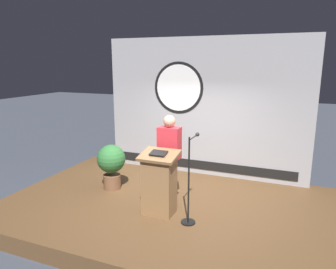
# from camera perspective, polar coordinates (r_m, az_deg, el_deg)

# --- Properties ---
(ground_plane) EXTENTS (40.00, 40.00, 0.00)m
(ground_plane) POSITION_cam_1_polar(r_m,az_deg,el_deg) (6.17, 1.15, -15.00)
(ground_plane) COLOR #383D47
(stage_platform) EXTENTS (6.40, 4.00, 0.30)m
(stage_platform) POSITION_cam_1_polar(r_m,az_deg,el_deg) (6.10, 1.16, -13.76)
(stage_platform) COLOR brown
(stage_platform) RESTS_ON ground
(banner_display) EXTENTS (4.72, 0.12, 3.15)m
(banner_display) POSITION_cam_1_polar(r_m,az_deg,el_deg) (7.29, 6.35, 4.81)
(banner_display) COLOR #9E9EA3
(banner_display) RESTS_ON stage_platform
(podium) EXTENTS (0.64, 0.50, 1.13)m
(podium) POSITION_cam_1_polar(r_m,az_deg,el_deg) (5.51, -1.59, -8.79)
(podium) COLOR olive
(podium) RESTS_ON stage_platform
(speaker_person) EXTENTS (0.40, 0.26, 1.67)m
(speaker_person) POSITION_cam_1_polar(r_m,az_deg,el_deg) (5.83, 0.24, -4.43)
(speaker_person) COLOR black
(speaker_person) RESTS_ON stage_platform
(microphone_stand) EXTENTS (0.24, 0.59, 1.46)m
(microphone_stand) POSITION_cam_1_polar(r_m,az_deg,el_deg) (5.25, 3.94, -10.35)
(microphone_stand) COLOR black
(microphone_stand) RESTS_ON stage_platform
(potted_plant) EXTENTS (0.59, 0.59, 0.94)m
(potted_plant) POSITION_cam_1_polar(r_m,az_deg,el_deg) (6.65, -10.20, -4.99)
(potted_plant) COLOR brown
(potted_plant) RESTS_ON stage_platform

